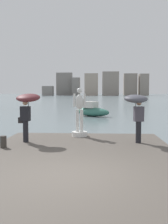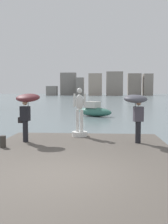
# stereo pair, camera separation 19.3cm
# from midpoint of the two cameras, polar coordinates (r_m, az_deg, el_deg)

# --- Properties ---
(ground_plane) EXTENTS (400.00, 400.00, 0.00)m
(ground_plane) POSITION_cam_midpoint_polar(r_m,az_deg,el_deg) (46.31, 3.12, 1.57)
(ground_plane) COLOR slate
(pier) EXTENTS (6.80, 9.35, 0.40)m
(pier) POSITION_cam_midpoint_polar(r_m,az_deg,el_deg) (8.27, -1.12, -11.45)
(pier) COLOR #564F47
(pier) RESTS_ON ground
(statue_white_figure) EXTENTS (0.72, 0.72, 2.25)m
(statue_white_figure) POSITION_cam_midpoint_polar(r_m,az_deg,el_deg) (11.86, -0.53, -1.50)
(statue_white_figure) COLOR white
(statue_white_figure) RESTS_ON pier
(onlooker_left) EXTENTS (1.06, 1.09, 2.05)m
(onlooker_left) POSITION_cam_midpoint_polar(r_m,az_deg,el_deg) (10.73, -12.07, 1.78)
(onlooker_left) COLOR black
(onlooker_left) RESTS_ON pier
(onlooker_right) EXTENTS (1.09, 1.11, 2.00)m
(onlooker_right) POSITION_cam_midpoint_polar(r_m,az_deg,el_deg) (10.48, 12.09, 1.59)
(onlooker_right) COLOR black
(onlooker_right) RESTS_ON pier
(mooring_bollard) EXTENTS (0.23, 0.23, 0.44)m
(mooring_bollard) POSITION_cam_midpoint_polar(r_m,az_deg,el_deg) (10.04, -17.15, -6.31)
(mooring_bollard) COLOR #38332D
(mooring_bollard) RESTS_ON pier
(boat_mid) EXTENTS (3.97, 3.39, 1.46)m
(boat_mid) POSITION_cam_midpoint_polar(r_m,az_deg,el_deg) (25.48, 2.55, 0.28)
(boat_mid) COLOR #336B5B
(boat_mid) RESTS_ON ground
(distant_skyline) EXTENTS (61.02, 13.83, 13.47)m
(distant_skyline) POSITION_cam_midpoint_polar(r_m,az_deg,el_deg) (149.31, 4.78, 6.06)
(distant_skyline) COLOR gray
(distant_skyline) RESTS_ON ground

